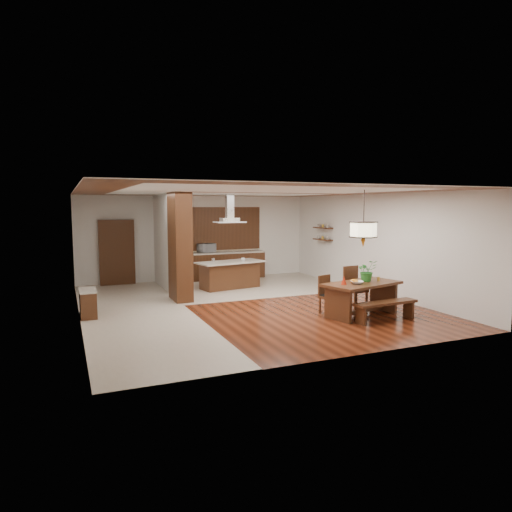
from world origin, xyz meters
name	(u,v)px	position (x,y,z in m)	size (l,w,h in m)	color
room_shell	(245,225)	(0.00, 0.00, 2.06)	(9.00, 9.04, 2.92)	#3C170A
tile_hallway	(137,314)	(-2.75, 0.00, 0.01)	(2.50, 9.00, 0.01)	#BCAF9D
tile_kitchen	(253,286)	(1.25, 2.50, 0.01)	(5.50, 4.00, 0.01)	#BCAF9D
soffit_band	(245,192)	(0.00, 0.00, 2.88)	(8.00, 9.00, 0.02)	#442111
partition_pier	(180,247)	(-1.40, 1.20, 1.45)	(0.45, 1.00, 2.90)	black
partition_stub	(164,241)	(-1.40, 3.30, 1.45)	(0.18, 2.40, 2.90)	silver
hallway_console	(88,303)	(-3.81, 0.20, 0.32)	(0.37, 0.88, 0.63)	black
hallway_doorway	(117,252)	(-2.70, 4.40, 1.05)	(1.10, 0.20, 2.10)	black
rear_counter	(228,265)	(1.00, 4.20, 0.48)	(2.60, 0.62, 0.95)	black
kitchen_window	(225,228)	(1.00, 4.46, 1.75)	(2.60, 0.08, 1.50)	olive
shelf_lower	(323,240)	(3.87, 2.60, 1.40)	(0.26, 0.90, 0.04)	black
shelf_upper	(323,228)	(3.87, 2.60, 1.80)	(0.26, 0.90, 0.04)	black
dining_table	(362,291)	(2.06, -2.15, 0.57)	(2.03, 1.36, 0.77)	black
dining_bench	(385,311)	(2.22, -2.80, 0.22)	(1.57, 0.34, 0.44)	black
dining_chair_left	(330,295)	(1.46, -1.72, 0.45)	(0.40, 0.40, 0.90)	black
dining_chair_right	(356,288)	(2.36, -1.48, 0.52)	(0.46, 0.46, 1.04)	black
pendant_lantern	(364,219)	(2.06, -2.15, 2.25)	(0.64, 0.64, 1.31)	#F8EDBE
foliage_plant	(367,271)	(2.25, -2.06, 1.03)	(0.45, 0.39, 0.50)	#28792B
fruit_bowl	(357,282)	(1.83, -2.27, 0.81)	(0.28, 0.28, 0.07)	beige
napkin_cone	(344,280)	(1.51, -2.22, 0.87)	(0.13, 0.13, 0.20)	#A21E0B
gold_ornament	(378,279)	(2.57, -2.09, 0.82)	(0.06, 0.06, 0.09)	gold
kitchen_island	(230,274)	(0.42, 2.34, 0.43)	(2.19, 1.27, 0.85)	black
range_hood	(230,208)	(0.42, 2.34, 2.46)	(0.90, 0.55, 0.87)	silver
island_cup	(243,259)	(0.82, 2.25, 0.90)	(0.12, 0.12, 0.10)	silver
microwave	(206,248)	(0.23, 4.17, 1.11)	(0.56, 0.38, 0.31)	#B0B2B8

